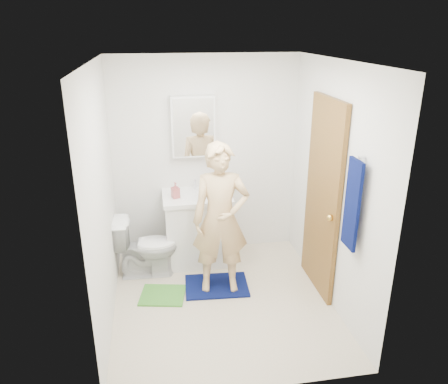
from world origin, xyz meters
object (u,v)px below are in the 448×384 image
at_px(medicine_cabinet, 193,127).
at_px(man, 221,219).
at_px(toilet, 146,246).
at_px(vanity_cabinet, 198,230).
at_px(soap_dispenser, 175,190).
at_px(towel, 352,205).
at_px(toothbrush_cup, 219,187).

xyz_separation_m(medicine_cabinet, man, (0.17, -0.90, -0.77)).
distance_m(toilet, man, 1.02).
relative_size(vanity_cabinet, soap_dispenser, 4.41).
xyz_separation_m(medicine_cabinet, towel, (1.18, -1.71, -0.35)).
xyz_separation_m(toilet, toothbrush_cup, (0.88, 0.30, 0.55)).
xyz_separation_m(towel, toilet, (-1.79, 1.26, -0.90)).
bearing_deg(man, vanity_cabinet, 109.98).
relative_size(soap_dispenser, toothbrush_cup, 1.34).
distance_m(medicine_cabinet, toilet, 1.46).
height_order(vanity_cabinet, toilet, vanity_cabinet).
height_order(vanity_cabinet, towel, towel).
distance_m(vanity_cabinet, medicine_cabinet, 1.22).
bearing_deg(soap_dispenser, man, -56.16).
bearing_deg(man, toothbrush_cup, 88.31).
xyz_separation_m(vanity_cabinet, toilet, (-0.61, -0.23, -0.05)).
height_order(soap_dispenser, man, man).
bearing_deg(medicine_cabinet, vanity_cabinet, -90.00).
bearing_deg(man, towel, -32.87).
relative_size(vanity_cabinet, towel, 1.00).
xyz_separation_m(medicine_cabinet, soap_dispenser, (-0.25, -0.28, -0.66)).
relative_size(toilet, man, 0.43).
height_order(toilet, man, man).
height_order(vanity_cabinet, medicine_cabinet, medicine_cabinet).
bearing_deg(man, medicine_cabinet, 106.54).
relative_size(vanity_cabinet, medicine_cabinet, 1.14).
height_order(medicine_cabinet, man, medicine_cabinet).
relative_size(toilet, soap_dispenser, 3.85).
xyz_separation_m(vanity_cabinet, man, (0.17, -0.68, 0.43)).
height_order(towel, man, towel).
height_order(toothbrush_cup, man, man).
bearing_deg(towel, vanity_cabinet, 128.47).
xyz_separation_m(towel, man, (-1.01, 0.81, -0.42)).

